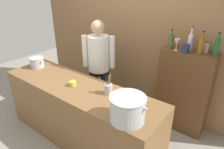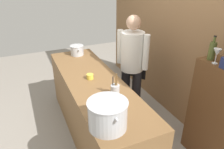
% 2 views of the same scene
% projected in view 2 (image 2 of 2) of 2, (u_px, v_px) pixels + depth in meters
% --- Properties ---
extents(ground_plane, '(8.00, 8.00, 0.00)m').
position_uv_depth(ground_plane, '(96.00, 133.00, 3.24)').
color(ground_plane, gray).
extents(brick_back_panel, '(4.40, 0.10, 3.00)m').
position_uv_depth(brick_back_panel, '(184.00, 25.00, 3.08)').
color(brick_back_panel, olive).
rests_on(brick_back_panel, ground_plane).
extents(prep_counter, '(2.46, 0.70, 0.90)m').
position_uv_depth(prep_counter, '(95.00, 109.00, 3.04)').
color(prep_counter, brown).
rests_on(prep_counter, ground_plane).
extents(bar_cabinet, '(0.76, 0.32, 1.30)m').
position_uv_depth(bar_cabinet, '(221.00, 119.00, 2.51)').
color(bar_cabinet, brown).
rests_on(bar_cabinet, ground_plane).
extents(chef, '(0.47, 0.41, 1.66)m').
position_uv_depth(chef, '(132.00, 62.00, 3.25)').
color(chef, black).
rests_on(chef, ground_plane).
extents(stockpot_large, '(0.43, 0.37, 0.27)m').
position_uv_depth(stockpot_large, '(108.00, 115.00, 1.95)').
color(stockpot_large, '#B7BABF').
rests_on(stockpot_large, prep_counter).
extents(stockpot_small, '(0.29, 0.23, 0.16)m').
position_uv_depth(stockpot_small, '(77.00, 50.00, 3.65)').
color(stockpot_small, '#B7BABF').
rests_on(stockpot_small, prep_counter).
extents(utensil_crock, '(0.10, 0.10, 0.29)m').
position_uv_depth(utensil_crock, '(115.00, 90.00, 2.48)').
color(utensil_crock, '#B7BABF').
rests_on(utensil_crock, prep_counter).
extents(butter_jar, '(0.09, 0.09, 0.07)m').
position_uv_depth(butter_jar, '(90.00, 76.00, 2.87)').
color(butter_jar, yellow).
rests_on(butter_jar, prep_counter).
extents(wine_bottle_olive, '(0.08, 0.08, 0.28)m').
position_uv_depth(wine_bottle_olive, '(212.00, 51.00, 2.39)').
color(wine_bottle_olive, '#475123').
rests_on(wine_bottle_olive, bar_cabinet).
extents(wine_glass_wide, '(0.08, 0.08, 0.17)m').
position_uv_depth(wine_glass_wide, '(217.00, 53.00, 2.28)').
color(wine_glass_wide, silver).
rests_on(wine_glass_wide, bar_cabinet).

